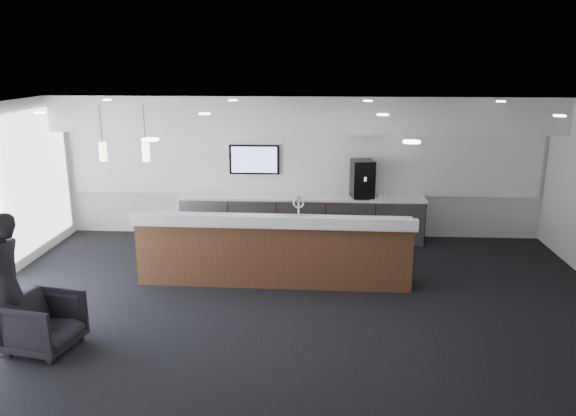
# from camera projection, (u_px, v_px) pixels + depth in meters

# --- Properties ---
(ground) EXTENTS (10.00, 10.00, 0.00)m
(ground) POSITION_uv_depth(u_px,v_px,m) (292.00, 316.00, 8.31)
(ground) COLOR black
(ground) RESTS_ON ground
(ceiling) EXTENTS (10.00, 8.00, 0.02)m
(ceiling) POSITION_uv_depth(u_px,v_px,m) (293.00, 112.00, 7.53)
(ceiling) COLOR black
(ceiling) RESTS_ON back_wall
(back_wall) EXTENTS (10.00, 0.02, 3.00)m
(back_wall) POSITION_uv_depth(u_px,v_px,m) (302.00, 166.00, 11.77)
(back_wall) COLOR silver
(back_wall) RESTS_ON ground
(soffit_bulkhead) EXTENTS (10.00, 0.90, 0.70)m
(soffit_bulkhead) POSITION_uv_depth(u_px,v_px,m) (302.00, 113.00, 11.04)
(soffit_bulkhead) COLOR white
(soffit_bulkhead) RESTS_ON back_wall
(alcove_panel) EXTENTS (9.80, 0.06, 1.40)m
(alcove_panel) POSITION_uv_depth(u_px,v_px,m) (302.00, 162.00, 11.72)
(alcove_panel) COLOR white
(alcove_panel) RESTS_ON back_wall
(back_credenza) EXTENTS (5.06, 0.66, 0.95)m
(back_credenza) POSITION_uv_depth(u_px,v_px,m) (301.00, 218.00, 11.69)
(back_credenza) COLOR gray
(back_credenza) RESTS_ON ground
(wall_tv) EXTENTS (1.05, 0.08, 0.62)m
(wall_tv) POSITION_uv_depth(u_px,v_px,m) (254.00, 160.00, 11.70)
(wall_tv) COLOR black
(wall_tv) RESTS_ON back_wall
(pendant_left) EXTENTS (0.12, 0.12, 0.30)m
(pendant_left) POSITION_uv_depth(u_px,v_px,m) (140.00, 155.00, 8.63)
(pendant_left) COLOR #FFEDC6
(pendant_left) RESTS_ON ceiling
(pendant_right) EXTENTS (0.12, 0.12, 0.30)m
(pendant_right) POSITION_uv_depth(u_px,v_px,m) (95.00, 155.00, 8.67)
(pendant_right) COLOR #FFEDC6
(pendant_right) RESTS_ON ceiling
(ceiling_can_lights) EXTENTS (7.00, 5.00, 0.02)m
(ceiling_can_lights) POSITION_uv_depth(u_px,v_px,m) (293.00, 114.00, 7.54)
(ceiling_can_lights) COLOR white
(ceiling_can_lights) RESTS_ON ceiling
(service_counter) EXTENTS (4.64, 0.86, 1.49)m
(service_counter) POSITION_uv_depth(u_px,v_px,m) (274.00, 250.00, 9.43)
(service_counter) COLOR #4B2C19
(service_counter) RESTS_ON ground
(coffee_machine) EXTENTS (0.50, 0.60, 0.76)m
(coffee_machine) POSITION_uv_depth(u_px,v_px,m) (362.00, 179.00, 11.39)
(coffee_machine) COLOR black
(coffee_machine) RESTS_ON back_credenza
(info_sign_left) EXTENTS (0.16, 0.06, 0.22)m
(info_sign_left) POSITION_uv_depth(u_px,v_px,m) (300.00, 192.00, 11.43)
(info_sign_left) COLOR white
(info_sign_left) RESTS_ON back_credenza
(info_sign_right) EXTENTS (0.17, 0.06, 0.23)m
(info_sign_right) POSITION_uv_depth(u_px,v_px,m) (365.00, 193.00, 11.35)
(info_sign_right) COLOR white
(info_sign_right) RESTS_ON back_credenza
(armchair) EXTENTS (0.97, 0.95, 0.75)m
(armchair) POSITION_uv_depth(u_px,v_px,m) (44.00, 323.00, 7.28)
(armchair) COLOR black
(armchair) RESTS_ON ground
(lounge_guest) EXTENTS (0.46, 0.69, 1.86)m
(lounge_guest) POSITION_uv_depth(u_px,v_px,m) (5.00, 284.00, 7.11)
(lounge_guest) COLOR black
(lounge_guest) RESTS_ON ground
(cup_0) EXTENTS (0.10, 0.10, 0.10)m
(cup_0) POSITION_uv_depth(u_px,v_px,m) (385.00, 195.00, 11.40)
(cup_0) COLOR white
(cup_0) RESTS_ON back_credenza
(cup_1) EXTENTS (0.14, 0.14, 0.10)m
(cup_1) POSITION_uv_depth(u_px,v_px,m) (378.00, 195.00, 11.41)
(cup_1) COLOR white
(cup_1) RESTS_ON back_credenza
(cup_2) EXTENTS (0.13, 0.13, 0.10)m
(cup_2) POSITION_uv_depth(u_px,v_px,m) (372.00, 195.00, 11.42)
(cup_2) COLOR white
(cup_2) RESTS_ON back_credenza
(cup_3) EXTENTS (0.13, 0.13, 0.10)m
(cup_3) POSITION_uv_depth(u_px,v_px,m) (365.00, 195.00, 11.42)
(cup_3) COLOR white
(cup_3) RESTS_ON back_credenza
(cup_4) EXTENTS (0.14, 0.14, 0.10)m
(cup_4) POSITION_uv_depth(u_px,v_px,m) (358.00, 195.00, 11.43)
(cup_4) COLOR white
(cup_4) RESTS_ON back_credenza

